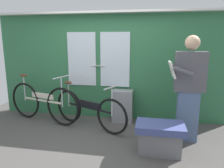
{
  "coord_description": "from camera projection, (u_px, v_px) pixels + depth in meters",
  "views": [
    {
      "loc": [
        0.88,
        -3.07,
        1.66
      ],
      "look_at": [
        0.2,
        0.65,
        0.86
      ],
      "focal_mm": 34.63,
      "sensor_mm": 36.0,
      "label": 1
    }
  ],
  "objects": [
    {
      "name": "ground_plane",
      "position": [
        93.0,
        145.0,
        3.46
      ],
      "size": [
        5.73,
        4.17,
        0.04
      ],
      "primitive_type": "cube",
      "color": "#474442"
    },
    {
      "name": "train_door_wall",
      "position": [
        108.0,
        64.0,
        4.45
      ],
      "size": [
        4.73,
        0.28,
        2.18
      ],
      "color": "#2D6B42",
      "rests_on": "ground_plane"
    },
    {
      "name": "bicycle_near_door",
      "position": [
        88.0,
        109.0,
        4.06
      ],
      "size": [
        1.57,
        0.81,
        0.86
      ],
      "rotation": [
        0.0,
        0.0,
        -0.43
      ],
      "color": "black",
      "rests_on": "ground_plane"
    },
    {
      "name": "bicycle_leaning_behind",
      "position": [
        43.0,
        102.0,
        4.35
      ],
      "size": [
        1.69,
        0.62,
        0.97
      ],
      "rotation": [
        0.0,
        0.0,
        -0.28
      ],
      "color": "black",
      "rests_on": "ground_plane"
    },
    {
      "name": "passenger_reading_newspaper",
      "position": [
        189.0,
        87.0,
        3.43
      ],
      "size": [
        0.58,
        0.5,
        1.71
      ],
      "rotation": [
        0.0,
        0.0,
        3.16
      ],
      "color": "slate",
      "rests_on": "ground_plane"
    },
    {
      "name": "trash_bin_by_wall",
      "position": [
        123.0,
        106.0,
        4.35
      ],
      "size": [
        0.4,
        0.28,
        0.65
      ],
      "primitive_type": "cube",
      "color": "gray",
      "rests_on": "ground_plane"
    },
    {
      "name": "bench_seat_corner",
      "position": [
        160.0,
        137.0,
        3.17
      ],
      "size": [
        0.7,
        0.44,
        0.45
      ],
      "color": "#3D477F",
      "rests_on": "ground_plane"
    }
  ]
}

